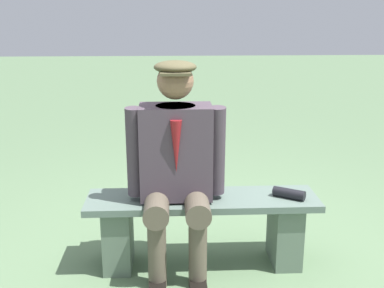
{
  "coord_description": "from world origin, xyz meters",
  "views": [
    {
      "loc": [
        0.2,
        2.82,
        1.6
      ],
      "look_at": [
        0.07,
        0.0,
        0.81
      ],
      "focal_mm": 44.94,
      "sensor_mm": 36.0,
      "label": 1
    }
  ],
  "objects": [
    {
      "name": "ground_plane",
      "position": [
        0.0,
        0.0,
        0.0
      ],
      "size": [
        30.0,
        30.0,
        0.0
      ],
      "primitive_type": "plane",
      "color": "#5A7652"
    },
    {
      "name": "bench",
      "position": [
        0.0,
        0.0,
        0.29
      ],
      "size": [
        1.46,
        0.38,
        0.46
      ],
      "color": "#576A60",
      "rests_on": "ground"
    },
    {
      "name": "seated_man",
      "position": [
        0.16,
        0.06,
        0.72
      ],
      "size": [
        0.61,
        0.57,
        1.32
      ],
      "color": "#433842",
      "rests_on": "ground"
    },
    {
      "name": "rolled_magazine",
      "position": [
        -0.54,
        0.04,
        0.49
      ],
      "size": [
        0.2,
        0.16,
        0.06
      ],
      "primitive_type": "cylinder",
      "rotation": [
        0.0,
        1.57,
        -0.56
      ],
      "color": "black",
      "rests_on": "bench"
    }
  ]
}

